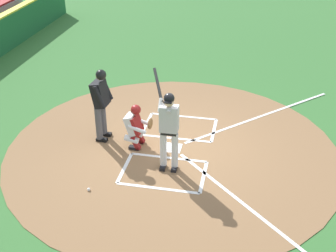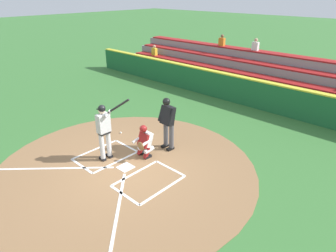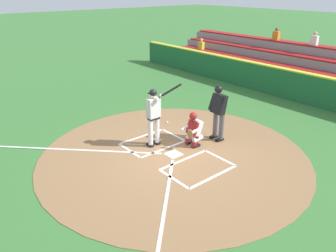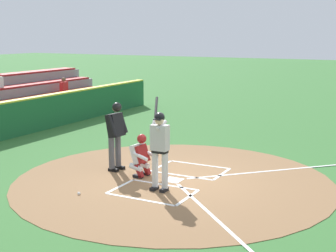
{
  "view_description": "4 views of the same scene",
  "coord_description": "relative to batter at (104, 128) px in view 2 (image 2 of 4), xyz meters",
  "views": [
    {
      "loc": [
        9.11,
        1.73,
        5.82
      ],
      "look_at": [
        0.46,
        -0.02,
        0.87
      ],
      "focal_mm": 48.08,
      "sensor_mm": 36.0,
      "label": 1
    },
    {
      "loc": [
        -6.3,
        4.79,
        5.03
      ],
      "look_at": [
        -0.6,
        -1.28,
        1.18
      ],
      "focal_mm": 31.72,
      "sensor_mm": 36.0,
      "label": 2
    },
    {
      "loc": [
        -6.64,
        5.73,
        4.71
      ],
      "look_at": [
        -0.01,
        0.23,
        1.0
      ],
      "focal_mm": 35.08,
      "sensor_mm": 36.0,
      "label": 3
    },
    {
      "loc": [
        10.55,
        5.37,
        3.66
      ],
      "look_at": [
        -0.54,
        -0.43,
        1.27
      ],
      "focal_mm": 52.26,
      "sensor_mm": 36.0,
      "label": 4
    }
  ],
  "objects": [
    {
      "name": "plate_umpire",
      "position": [
        -0.96,
        -1.86,
        -0.02
      ],
      "size": [
        0.6,
        0.44,
        1.86
      ],
      "color": "#4C4C51",
      "rests_on": "ground"
    },
    {
      "name": "ground_plane",
      "position": [
        -0.85,
        -0.08,
        -1.1
      ],
      "size": [
        120.0,
        120.0,
        0.0
      ],
      "primitive_type": "plane",
      "color": "#387033"
    },
    {
      "name": "catcher",
      "position": [
        -0.78,
        -0.95,
        -0.51
      ],
      "size": [
        0.59,
        0.64,
        1.13
      ],
      "color": "black",
      "rests_on": "ground"
    },
    {
      "name": "baseball",
      "position": [
        1.16,
        -1.48,
        -1.06
      ],
      "size": [
        0.07,
        0.07,
        0.07
      ],
      "primitive_type": "sphere",
      "color": "white",
      "rests_on": "ground"
    },
    {
      "name": "bleacher_stand",
      "position": [
        -0.85,
        -10.28,
        -0.39
      ],
      "size": [
        20.0,
        3.4,
        2.55
      ],
      "color": "gray",
      "rests_on": "ground"
    },
    {
      "name": "home_plate_and_chalk",
      "position": [
        -0.85,
        0.8,
        -1.08
      ],
      "size": [
        7.93,
        4.91,
        0.01
      ],
      "color": "white",
      "rests_on": "dirt_circle"
    },
    {
      "name": "batter",
      "position": [
        0.0,
        0.0,
        0.0
      ],
      "size": [
        0.92,
        0.71,
        2.13
      ],
      "color": "silver",
      "rests_on": "ground"
    },
    {
      "name": "backstop_wall",
      "position": [
        -0.85,
        -7.58,
        -0.45
      ],
      "size": [
        22.0,
        0.36,
        1.31
      ],
      "color": "#1E6033",
      "rests_on": "ground"
    },
    {
      "name": "dirt_circle",
      "position": [
        -0.85,
        -0.08,
        -1.09
      ],
      "size": [
        8.0,
        8.0,
        0.01
      ],
      "primitive_type": "cylinder",
      "color": "olive",
      "rests_on": "ground"
    }
  ]
}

